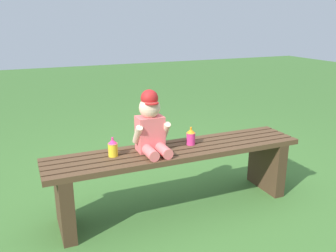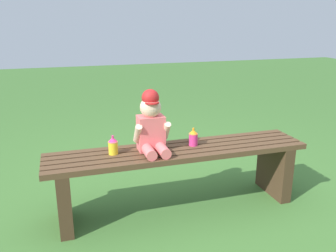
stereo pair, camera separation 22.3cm
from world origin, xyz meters
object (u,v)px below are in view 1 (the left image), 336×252
park_bench (177,168)px  sippy_cup_right (191,136)px  child_figure (151,125)px  sippy_cup_left (113,147)px

park_bench → sippy_cup_right: 0.23m
park_bench → child_figure: bearing=173.7°
park_bench → sippy_cup_left: size_ratio=14.09×
sippy_cup_left → sippy_cup_right: size_ratio=1.00×
park_bench → child_figure: (-0.18, 0.02, 0.32)m
child_figure → sippy_cup_right: bearing=2.4°
park_bench → sippy_cup_right: (0.12, 0.03, 0.20)m
park_bench → sippy_cup_left: bearing=175.7°
park_bench → child_figure: size_ratio=4.32×
sippy_cup_left → child_figure: bearing=-2.9°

